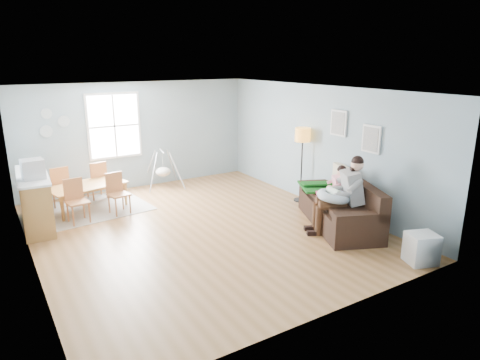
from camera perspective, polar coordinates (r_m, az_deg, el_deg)
room at (r=7.95m, az=-5.67°, el=9.84°), size 8.40×9.40×3.90m
window at (r=11.06m, az=-16.44°, el=6.93°), size 1.32×0.08×1.62m
pictures at (r=8.95m, az=14.99°, el=6.36°), size 0.05×1.34×0.74m
wall_plates at (r=10.76m, az=-23.76°, el=6.98°), size 0.67×0.02×0.66m
sofa at (r=8.83m, az=13.44°, el=-3.85°), size 1.84×2.52×0.94m
green_throw at (r=9.40m, az=11.34°, el=-0.83°), size 1.34×1.27×0.04m
beige_pillow at (r=9.24m, az=13.26°, el=0.34°), size 0.33×0.55×0.53m
father at (r=8.34m, az=13.54°, el=-1.58°), size 1.13×0.86×1.51m
nursing_pillow at (r=8.30m, az=12.37°, el=-2.12°), size 0.81×0.80×0.26m
infant at (r=8.31m, az=12.29°, el=-1.48°), size 0.22×0.42×0.15m
toddler at (r=8.85m, az=12.61°, el=-0.57°), size 0.65×0.51×0.96m
floor_lamp at (r=9.90m, az=8.34°, el=5.16°), size 0.35×0.35×1.73m
storage_cube at (r=7.68m, az=22.98°, el=-8.40°), size 0.57×0.54×0.51m
rug at (r=10.16m, az=-19.42°, el=-3.66°), size 2.61×2.09×0.01m
dining_table at (r=10.07m, az=-19.57°, el=-2.17°), size 1.78×1.25×0.57m
chair_sw at (r=9.34m, az=-21.05°, el=-2.25°), size 0.46×0.46×0.90m
chair_se at (r=9.60m, az=-16.10°, el=-1.37°), size 0.47×0.47×0.89m
chair_nw at (r=10.45m, az=-22.98°, el=-0.49°), size 0.48×0.48×0.93m
chair_ne at (r=10.69m, az=-18.48°, el=0.26°), size 0.48×0.48×0.92m
counter at (r=9.45m, az=-25.63°, el=-2.37°), size 0.69×1.94×1.07m
monitor at (r=8.91m, az=-25.94°, el=1.33°), size 0.41×0.39×0.37m
baby_swing at (r=11.29m, az=-10.21°, el=1.18°), size 1.09×1.11×0.96m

